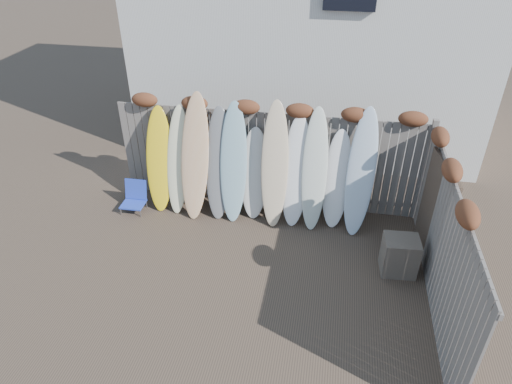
% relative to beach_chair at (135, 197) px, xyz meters
% --- Properties ---
extents(ground, '(80.00, 80.00, 0.00)m').
position_rel_beach_chair_xyz_m(ground, '(2.59, -1.68, -0.28)').
color(ground, '#493A2D').
extents(back_fence, '(6.05, 0.28, 2.24)m').
position_rel_beach_chair_xyz_m(back_fence, '(2.65, 0.71, 0.91)').
color(back_fence, slate).
rests_on(back_fence, ground).
extents(right_fence, '(0.28, 4.40, 2.24)m').
position_rel_beach_chair_xyz_m(right_fence, '(5.59, -1.43, 0.87)').
color(right_fence, slate).
rests_on(right_fence, ground).
extents(house, '(8.50, 5.50, 6.33)m').
position_rel_beach_chair_xyz_m(house, '(3.09, 4.82, 2.92)').
color(house, silver).
rests_on(house, ground).
extents(beach_chair, '(0.45, 0.48, 0.60)m').
position_rel_beach_chair_xyz_m(beach_chair, '(0.00, 0.00, 0.00)').
color(beach_chair, blue).
rests_on(beach_chair, ground).
extents(wooden_crate, '(0.60, 0.51, 0.67)m').
position_rel_beach_chair_xyz_m(wooden_crate, '(5.13, -0.95, 0.06)').
color(wooden_crate, brown).
rests_on(wooden_crate, ground).
extents(lattice_panel, '(0.23, 1.27, 1.92)m').
position_rel_beach_chair_xyz_m(lattice_panel, '(5.61, -0.61, 0.68)').
color(lattice_panel, '#503A30').
rests_on(lattice_panel, ground).
extents(surfboard_0, '(0.59, 0.77, 2.04)m').
position_rel_beach_chair_xyz_m(surfboard_0, '(0.51, 0.30, 0.74)').
color(surfboard_0, yellow).
rests_on(surfboard_0, ground).
extents(surfboard_1, '(0.48, 0.76, 2.09)m').
position_rel_beach_chair_xyz_m(surfboard_1, '(0.89, 0.29, 0.77)').
color(surfboard_1, '#FFFCC8').
rests_on(surfboard_1, ground).
extents(surfboard_2, '(0.57, 0.85, 2.39)m').
position_rel_beach_chair_xyz_m(surfboard_2, '(1.28, 0.21, 0.92)').
color(surfboard_2, '#FFBA85').
rests_on(surfboard_2, ground).
extents(surfboard_3, '(0.56, 0.79, 2.13)m').
position_rel_beach_chair_xyz_m(surfboard_3, '(1.72, 0.26, 0.79)').
color(surfboard_3, slate).
rests_on(surfboard_3, ground).
extents(surfboard_4, '(0.57, 0.83, 2.25)m').
position_rel_beach_chair_xyz_m(surfboard_4, '(2.02, 0.25, 0.85)').
color(surfboard_4, '#86ADBB').
rests_on(surfboard_4, ground).
extents(surfboard_5, '(0.58, 0.67, 1.75)m').
position_rel_beach_chair_xyz_m(surfboard_5, '(2.41, 0.35, 0.60)').
color(surfboard_5, white).
rests_on(surfboard_5, ground).
extents(surfboard_6, '(0.58, 0.86, 2.33)m').
position_rel_beach_chair_xyz_m(surfboard_6, '(2.82, 0.24, 0.89)').
color(surfboard_6, beige).
rests_on(surfboard_6, ground).
extents(surfboard_7, '(0.53, 0.74, 2.07)m').
position_rel_beach_chair_xyz_m(surfboard_7, '(3.21, 0.29, 0.76)').
color(surfboard_7, white).
rests_on(surfboard_7, ground).
extents(surfboard_8, '(0.52, 0.82, 2.25)m').
position_rel_beach_chair_xyz_m(surfboard_8, '(3.56, 0.26, 0.85)').
color(surfboard_8, silver).
rests_on(surfboard_8, ground).
extents(surfboard_9, '(0.52, 0.67, 1.84)m').
position_rel_beach_chair_xyz_m(surfboard_9, '(3.98, 0.35, 0.64)').
color(surfboard_9, white).
rests_on(surfboard_9, ground).
extents(surfboard_10, '(0.59, 0.86, 2.32)m').
position_rel_beach_chair_xyz_m(surfboard_10, '(4.40, 0.25, 0.88)').
color(surfboard_10, silver).
rests_on(surfboard_10, ground).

